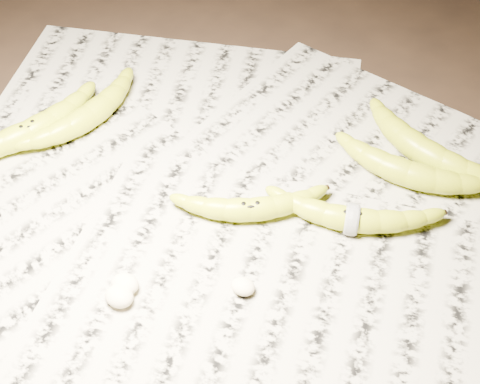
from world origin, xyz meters
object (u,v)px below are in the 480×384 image
at_px(banana_upper_b, 422,148).
at_px(banana_left_a, 28,131).
at_px(banana_left_b, 89,114).
at_px(banana_taped, 352,217).
at_px(banana_upper_a, 409,172).
at_px(banana_center, 250,208).

bearing_deg(banana_upper_b, banana_left_a, -136.67).
bearing_deg(banana_left_a, banana_left_b, -14.77).
bearing_deg(banana_taped, banana_upper_a, 53.41).
bearing_deg(banana_taped, banana_left_a, 171.06).
bearing_deg(banana_taped, banana_upper_b, 59.13).
bearing_deg(banana_upper_a, banana_upper_b, 86.43).
bearing_deg(banana_upper_a, banana_taped, -112.12).
bearing_deg(banana_left_a, banana_upper_a, -47.98).
xyz_separation_m(banana_left_b, banana_center, (0.29, -0.06, -0.00)).
distance_m(banana_taped, banana_upper_a, 0.12).
xyz_separation_m(banana_left_a, banana_upper_a, (0.51, 0.16, -0.00)).
distance_m(banana_left_b, banana_taped, 0.41).
bearing_deg(banana_center, banana_upper_b, 19.98).
bearing_deg(banana_taped, banana_left_b, 162.41).
relative_size(banana_center, banana_upper_a, 0.91).
xyz_separation_m(banana_left_a, banana_taped, (0.47, 0.05, -0.00)).
bearing_deg(banana_taped, banana_center, -176.63).
height_order(banana_taped, banana_upper_b, banana_upper_b).
height_order(banana_left_a, banana_left_b, banana_left_a).
relative_size(banana_center, banana_taped, 0.88).
distance_m(banana_left_a, banana_upper_b, 0.56).
relative_size(banana_upper_a, banana_upper_b, 1.00).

